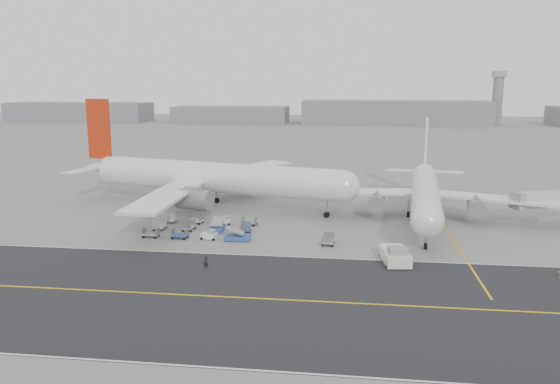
# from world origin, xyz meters

# --- Properties ---
(ground) EXTENTS (700.00, 700.00, 0.00)m
(ground) POSITION_xyz_m (0.00, 0.00, 0.00)
(ground) COLOR gray
(ground) RESTS_ON ground
(taxiway) EXTENTS (220.00, 59.00, 0.03)m
(taxiway) POSITION_xyz_m (5.02, -17.98, 0.01)
(taxiway) COLOR #272729
(taxiway) RESTS_ON ground
(horizon_buildings) EXTENTS (520.00, 28.00, 28.00)m
(horizon_buildings) POSITION_xyz_m (30.00, 260.00, 0.00)
(horizon_buildings) COLOR gray
(horizon_buildings) RESTS_ON ground
(control_tower) EXTENTS (7.00, 7.00, 31.25)m
(control_tower) POSITION_xyz_m (100.00, 265.00, 16.25)
(control_tower) COLOR gray
(control_tower) RESTS_ON ground
(airliner_a) EXTENTS (59.97, 58.63, 21.09)m
(airliner_a) POSITION_xyz_m (-13.98, 27.53, 6.07)
(airliner_a) COLOR silver
(airliner_a) RESTS_ON ground
(airliner_b) EXTENTS (48.40, 49.19, 17.00)m
(airliner_b) POSITION_xyz_m (27.35, 23.45, 4.91)
(airliner_b) COLOR silver
(airliner_b) RESTS_ON ground
(pushback_tug) EXTENTS (4.09, 9.15, 2.58)m
(pushback_tug) POSITION_xyz_m (20.05, -2.98, 1.06)
(pushback_tug) COLOR silver
(pushback_tug) RESTS_ON ground
(jet_bridge) EXTENTS (15.66, 7.94, 5.92)m
(jet_bridge) POSITION_xyz_m (49.04, 22.24, 4.12)
(jet_bridge) COLOR gray
(jet_bridge) RESTS_ON ground
(gse_cluster) EXTENTS (22.48, 17.11, 2.01)m
(gse_cluster) POSITION_xyz_m (-10.71, 9.72, 0.00)
(gse_cluster) COLOR gray
(gse_cluster) RESTS_ON ground
(stray_dolly) EXTENTS (1.90, 2.88, 1.70)m
(stray_dolly) POSITION_xyz_m (10.55, 4.39, 0.00)
(stray_dolly) COLOR silver
(stray_dolly) RESTS_ON ground
(ground_crew_a) EXTENTS (0.73, 0.55, 1.79)m
(ground_crew_a) POSITION_xyz_m (-5.20, -8.68, 0.90)
(ground_crew_a) COLOR black
(ground_crew_a) RESTS_ON ground
(ground_crew_b) EXTENTS (0.95, 0.81, 1.70)m
(ground_crew_b) POSITION_xyz_m (40.29, -6.65, 0.85)
(ground_crew_b) COLOR #BEC417
(ground_crew_b) RESTS_ON ground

